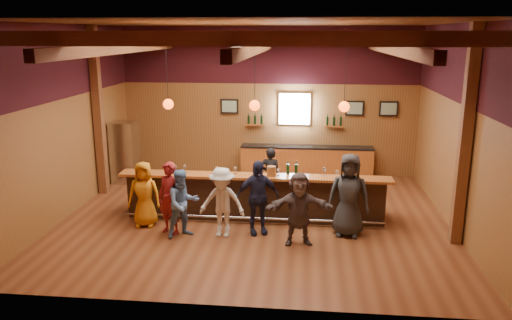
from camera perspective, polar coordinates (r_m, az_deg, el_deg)
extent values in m
plane|color=brown|center=(12.01, -0.15, -6.61)|extent=(9.00, 9.00, 0.00)
cube|color=brown|center=(15.33, 1.44, 6.67)|extent=(9.00, 0.04, 4.50)
cube|color=brown|center=(7.53, -3.38, -1.41)|extent=(9.00, 0.04, 4.50)
cube|color=brown|center=(12.68, -20.87, 4.13)|extent=(0.04, 8.00, 4.50)
cube|color=brown|center=(11.81, 22.15, 3.32)|extent=(0.04, 8.00, 4.50)
cube|color=brown|center=(11.22, -0.16, 15.40)|extent=(9.00, 8.00, 0.04)
cube|color=#330E14|center=(15.19, 1.46, 11.90)|extent=(9.00, 0.01, 1.70)
cube|color=#330E14|center=(12.53, -21.36, 10.44)|extent=(0.01, 8.00, 1.70)
cube|color=#330E14|center=(11.65, 22.70, 10.09)|extent=(0.01, 8.00, 1.70)
cube|color=brown|center=(13.96, -17.60, 5.25)|extent=(0.22, 0.22, 4.50)
cube|color=brown|center=(10.83, 22.80, 2.34)|extent=(0.22, 0.22, 4.50)
cube|color=brown|center=(8.24, -2.44, 13.69)|extent=(8.80, 0.20, 0.25)
cube|color=brown|center=(10.22, -0.77, 13.82)|extent=(8.80, 0.20, 0.25)
cube|color=brown|center=(12.21, 0.35, 13.90)|extent=(8.80, 0.20, 0.25)
cube|color=brown|center=(14.20, 1.16, 13.96)|extent=(8.80, 0.20, 0.25)
cube|color=brown|center=(11.92, -15.00, 12.22)|extent=(0.18, 7.80, 0.22)
cube|color=brown|center=(11.22, -0.16, 12.59)|extent=(0.18, 7.80, 0.22)
cube|color=brown|center=(11.30, 15.50, 12.10)|extent=(0.18, 7.80, 0.22)
cube|color=black|center=(11.83, -0.15, -4.23)|extent=(6.00, 0.60, 1.05)
cube|color=#96491B|center=(11.49, -0.25, -1.89)|extent=(6.30, 0.50, 0.06)
cube|color=black|center=(12.07, 0.04, -1.86)|extent=(6.00, 0.48, 0.05)
cube|color=black|center=(12.21, 0.04, -4.00)|extent=(6.00, 0.48, 0.90)
cube|color=silver|center=(12.05, 9.55, -2.31)|extent=(0.45, 0.40, 0.14)
cube|color=silver|center=(12.10, 11.91, -2.37)|extent=(0.45, 0.40, 0.14)
cylinder|color=silver|center=(11.56, -0.37, -6.65)|extent=(6.00, 0.06, 0.06)
cube|color=#96491B|center=(15.36, 5.78, -0.23)|extent=(4.00, 0.50, 0.90)
cube|color=black|center=(15.25, 5.82, 1.50)|extent=(4.00, 0.52, 0.05)
cube|color=silver|center=(15.27, 4.42, 5.85)|extent=(0.95, 0.08, 0.95)
cube|color=white|center=(15.22, 4.42, 5.82)|extent=(0.78, 0.01, 0.78)
cube|color=black|center=(15.44, -3.06, 6.15)|extent=(0.55, 0.04, 0.45)
cube|color=silver|center=(15.41, -3.07, 6.13)|extent=(0.45, 0.01, 0.35)
cube|color=black|center=(15.32, 11.21, 5.83)|extent=(0.55, 0.04, 0.45)
cube|color=silver|center=(15.29, 11.22, 5.82)|extent=(0.45, 0.01, 0.35)
cube|color=black|center=(15.44, 14.92, 5.69)|extent=(0.55, 0.04, 0.45)
cube|color=silver|center=(15.42, 14.94, 5.67)|extent=(0.45, 0.01, 0.35)
cube|color=#96491B|center=(15.36, -0.11, 4.05)|extent=(0.60, 0.18, 0.04)
cylinder|color=black|center=(15.36, -0.85, 4.61)|extent=(0.07, 0.07, 0.26)
cylinder|color=black|center=(15.34, -0.11, 4.60)|extent=(0.07, 0.07, 0.26)
cylinder|color=black|center=(15.32, 0.64, 4.59)|extent=(0.07, 0.07, 0.26)
cube|color=#96491B|center=(15.30, 8.89, 3.83)|extent=(0.60, 0.18, 0.04)
cylinder|color=black|center=(15.27, 8.16, 4.41)|extent=(0.07, 0.07, 0.26)
cylinder|color=black|center=(15.28, 8.91, 4.39)|extent=(0.07, 0.07, 0.26)
cylinder|color=black|center=(15.29, 9.66, 4.37)|extent=(0.07, 0.07, 0.26)
cylinder|color=black|center=(11.64, -10.13, 9.35)|extent=(0.01, 0.01, 1.25)
sphere|color=#F7400C|center=(11.71, -10.00, 6.30)|extent=(0.24, 0.24, 0.24)
cylinder|color=black|center=(11.26, -0.16, 9.41)|extent=(0.01, 0.01, 1.25)
sphere|color=#F7400C|center=(11.33, -0.16, 6.26)|extent=(0.24, 0.24, 0.24)
cylinder|color=black|center=(11.22, 10.18, 9.17)|extent=(0.01, 0.01, 1.25)
sphere|color=#F7400C|center=(11.29, 10.04, 6.01)|extent=(0.24, 0.24, 0.24)
cube|color=silver|center=(15.12, -14.72, 0.89)|extent=(0.70, 0.70, 1.80)
imported|color=orange|center=(11.58, -12.66, -3.83)|extent=(0.76, 0.51, 1.50)
imported|color=maroon|center=(11.03, -9.82, -4.32)|extent=(0.69, 0.58, 1.61)
imported|color=#5578AB|center=(10.83, -8.36, -4.93)|extent=(0.92, 0.88, 1.49)
imported|color=silver|center=(10.74, -3.89, -4.85)|extent=(1.05, 0.68, 1.54)
imported|color=#1C1E39|center=(10.84, 0.15, -4.30)|extent=(1.05, 0.70, 1.65)
imported|color=#4E3F3E|center=(10.37, 4.92, -5.57)|extent=(1.49, 0.69, 1.54)
imported|color=#2A2A2C|center=(10.91, 10.56, -3.98)|extent=(0.96, 0.69, 1.82)
imported|color=black|center=(12.84, 1.64, -1.77)|extent=(0.55, 0.38, 1.46)
cylinder|color=brown|center=(11.41, 1.77, -1.28)|extent=(0.21, 0.21, 0.23)
cylinder|color=black|center=(11.55, 3.66, -1.06)|extent=(0.07, 0.07, 0.24)
cylinder|color=black|center=(11.51, 3.67, -0.29)|extent=(0.02, 0.02, 0.08)
cylinder|color=black|center=(11.55, 4.60, -1.08)|extent=(0.07, 0.07, 0.24)
cylinder|color=black|center=(11.50, 4.62, -0.29)|extent=(0.02, 0.02, 0.08)
cylinder|color=silver|center=(12.16, -13.33, -1.22)|extent=(0.06, 0.06, 0.01)
cylinder|color=silver|center=(12.14, -13.35, -0.99)|extent=(0.01, 0.01, 0.09)
sphere|color=silver|center=(12.12, -13.37, -0.65)|extent=(0.07, 0.07, 0.07)
cylinder|color=silver|center=(11.86, -9.21, -1.39)|extent=(0.07, 0.07, 0.01)
cylinder|color=silver|center=(11.85, -9.22, -1.13)|extent=(0.01, 0.01, 0.10)
sphere|color=silver|center=(11.83, -9.23, -0.74)|extent=(0.08, 0.08, 0.08)
cylinder|color=silver|center=(11.84, -8.14, -1.38)|extent=(0.07, 0.07, 0.01)
cylinder|color=silver|center=(11.83, -8.15, -1.14)|extent=(0.01, 0.01, 0.10)
sphere|color=silver|center=(11.81, -8.16, -0.77)|extent=(0.08, 0.08, 0.08)
cylinder|color=silver|center=(11.58, -4.49, -1.63)|extent=(0.07, 0.07, 0.01)
cylinder|color=silver|center=(11.57, -4.50, -1.36)|extent=(0.01, 0.01, 0.11)
sphere|color=silver|center=(11.55, -4.51, -0.94)|extent=(0.09, 0.09, 0.09)
cylinder|color=silver|center=(11.62, -2.34, -1.55)|extent=(0.07, 0.07, 0.01)
cylinder|color=silver|center=(11.61, -2.34, -1.30)|extent=(0.01, 0.01, 0.09)
sphere|color=silver|center=(11.59, -2.35, -0.93)|extent=(0.08, 0.08, 0.08)
cylinder|color=silver|center=(11.48, 2.59, -1.75)|extent=(0.07, 0.07, 0.01)
cylinder|color=silver|center=(11.47, 2.59, -1.50)|extent=(0.01, 0.01, 0.10)
sphere|color=silver|center=(11.45, 2.59, -1.13)|extent=(0.08, 0.08, 0.08)
cylinder|color=silver|center=(11.54, 7.80, -1.78)|extent=(0.08, 0.08, 0.01)
cylinder|color=silver|center=(11.52, 7.81, -1.49)|extent=(0.01, 0.01, 0.11)
sphere|color=silver|center=(11.50, 7.82, -1.05)|extent=(0.09, 0.09, 0.09)
cylinder|color=silver|center=(11.39, 9.22, -2.06)|extent=(0.08, 0.08, 0.01)
cylinder|color=silver|center=(11.37, 9.23, -1.77)|extent=(0.01, 0.01, 0.11)
sphere|color=silver|center=(11.35, 9.25, -1.34)|extent=(0.09, 0.09, 0.09)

